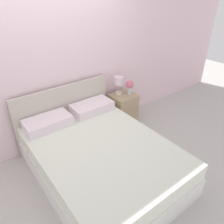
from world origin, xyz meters
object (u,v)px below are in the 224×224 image
Objects in this scene: table_lamp at (119,82)px; nightstand at (123,109)px; flower_vase at (130,86)px; bed at (99,156)px.

nightstand is at bearing -59.80° from table_lamp.
table_lamp is 0.21m from flower_vase.
bed is 8.55× the size of flower_vase.
table_lamp is at bearing 39.79° from bed.
bed is 1.30m from nightstand.
table_lamp is 1.33× the size of flower_vase.
bed is at bearing -140.21° from table_lamp.
nightstand is at bearing 35.74° from bed.
flower_vase is at bearing 32.20° from bed.
bed is 6.40× the size of table_lamp.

